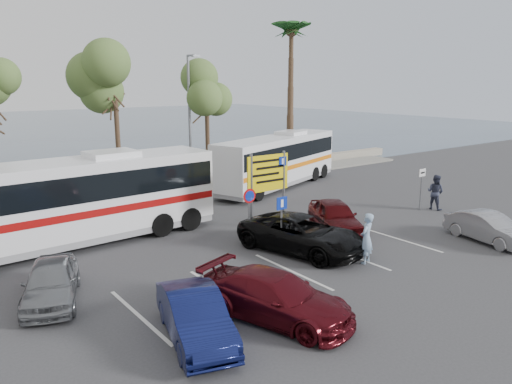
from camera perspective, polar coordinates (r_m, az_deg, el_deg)
ground at (r=19.51m, az=4.84°, el=-7.36°), size 120.00×120.00×0.00m
kerb_strip at (r=30.96m, az=-12.58°, el=0.07°), size 44.00×2.40×0.15m
seawall at (r=32.71m, az=-14.05°, el=1.07°), size 48.00×0.80×0.60m
tree_mid at (r=29.67m, az=-15.90°, el=12.18°), size 3.20×3.20×8.00m
tree_right at (r=32.33m, az=-5.69°, el=11.73°), size 3.20×3.20×7.40m
palm_tree at (r=36.59m, az=4.07°, el=17.67°), size 4.80×4.80×11.20m
street_lamp_right at (r=31.23m, az=-7.54°, el=8.77°), size 0.45×1.15×8.01m
direction_sign at (r=21.85m, az=1.37°, el=1.49°), size 2.20×0.12×3.60m
sign_no_stop at (r=20.46m, az=-0.77°, el=-1.74°), size 0.60×0.08×2.35m
sign_parking at (r=19.51m, az=2.93°, el=-2.80°), size 0.50×0.07×2.25m
sign_taxi at (r=27.25m, az=18.38°, el=0.92°), size 0.50×0.07×2.20m
lane_markings at (r=18.10m, az=4.22°, el=-8.96°), size 12.02×4.20×0.01m
coach_bus_left at (r=21.53m, az=-20.29°, el=-1.34°), size 12.21×3.23×3.77m
coach_bus_right at (r=31.60m, az=2.47°, el=3.42°), size 11.14×5.92×3.43m
car_silver_a at (r=16.68m, az=-22.40°, el=-9.49°), size 2.77×4.10×1.30m
car_blue at (r=13.51m, az=-6.97°, el=-13.89°), size 2.39×4.17×1.30m
car_maroon at (r=14.42m, az=2.31°, el=-11.90°), size 3.28×5.00×1.35m
car_red at (r=22.65m, az=9.00°, el=-2.75°), size 3.41×4.45×1.42m
suv_black at (r=19.85m, az=5.27°, el=-4.80°), size 3.61×5.64×1.45m
car_silver_b at (r=23.13m, az=25.03°, el=-3.71°), size 1.97×3.93×1.24m
pedestrian_near at (r=18.95m, az=12.50°, el=-5.19°), size 0.82×0.68×1.91m
pedestrian_far at (r=27.80m, az=19.81°, el=-0.01°), size 0.80×0.97×1.85m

